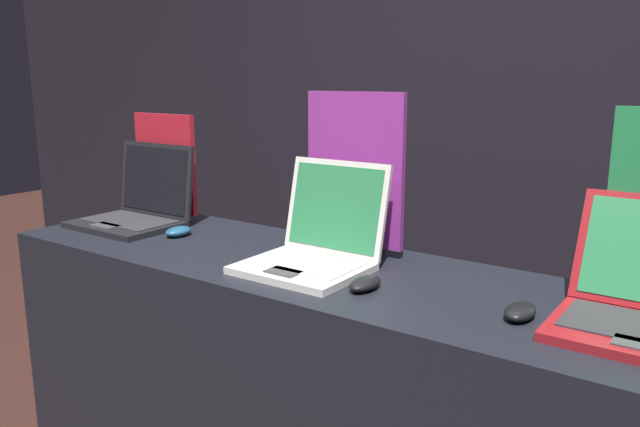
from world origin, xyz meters
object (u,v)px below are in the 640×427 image
Objects in this scene: laptop_front at (137,206)px; mouse_back at (520,311)px; promo_stand_front at (166,169)px; laptop_middle at (316,244)px; mouse_front at (179,231)px; promo_stand_middle at (355,177)px; mouse_middle at (365,283)px.

laptop_front is 1.41m from mouse_back.
promo_stand_front is (0.00, 0.14, 0.12)m from laptop_front.
mouse_front is at bearing 178.64° from laptop_middle.
mouse_back is (1.41, -0.10, -0.05)m from laptop_front.
promo_stand_front is 0.81× the size of promo_stand_middle.
mouse_middle is (1.03, -0.13, -0.05)m from laptop_front.
mouse_back is at bearing 4.51° from mouse_middle.
mouse_middle is at bearing -175.49° from mouse_back.
laptop_front is at bearing 176.67° from laptop_middle.
promo_stand_front is 1.15× the size of laptop_middle.
laptop_front is 1.04m from mouse_middle.
laptop_middle is 0.26m from promo_stand_middle.
mouse_front is 0.20× the size of promo_stand_middle.
promo_stand_front reaches higher than laptop_middle.
promo_stand_middle is (-0.21, 0.28, 0.21)m from mouse_middle.
laptop_front is at bearing 175.75° from mouse_back.
promo_stand_front is 3.65× the size of mouse_back.
laptop_middle reaches higher than mouse_back.
laptop_front reaches higher than mouse_back.
laptop_front is 3.47× the size of mouse_back.
promo_stand_middle is at bearing 17.95° from mouse_front.
promo_stand_front reaches higher than mouse_middle.
promo_stand_front is at bearing -179.22° from promo_stand_middle.
laptop_front is at bearing -169.55° from promo_stand_middle.
laptop_middle reaches higher than laptop_front.
laptop_middle is 0.59m from mouse_back.
promo_stand_front is at bearing 144.93° from mouse_front.
promo_stand_middle is 4.49× the size of mouse_back.
laptop_middle is at bearing 174.46° from mouse_back.
laptop_middle is at bearing -3.33° from laptop_front.
mouse_front is at bearing -162.05° from promo_stand_middle.
mouse_front is 0.57m from laptop_middle.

